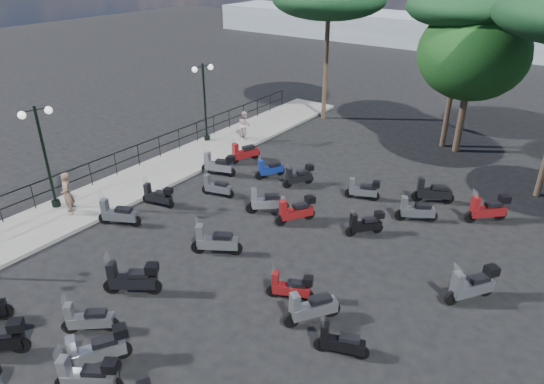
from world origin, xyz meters
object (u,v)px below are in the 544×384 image
Objects in this scene: scooter_26 at (340,343)px; woman at (67,194)px; scooter_21 at (291,287)px; scooter_22 at (365,224)px; scooter_17 at (363,190)px; scooter_8 at (132,279)px; scooter_9 at (217,187)px; scooter_10 at (266,202)px; scooter_20 at (311,308)px; pine_0 at (465,8)px; lamp_post_2 at (205,98)px; scooter_29 at (488,209)px; scooter_11 at (269,169)px; scooter_28 at (416,211)px; scooter_2 at (118,214)px; scooter_16 at (299,177)px; pine_2 at (329,0)px; scooter_23 at (432,192)px; scooter_3 at (158,196)px; scooter_15 at (296,211)px; scooter_7 at (88,320)px; scooter_14 at (215,242)px; scooter_4 at (219,165)px; scooter_13 at (88,376)px; scooter_27 at (472,286)px; lamp_post_1 at (44,151)px; pedestrian_far at (244,125)px; broadleaf_tree at (473,54)px; scooter_5 at (244,153)px.

woman is at bearing 68.08° from scooter_26.
scooter_21 is 4.79m from scooter_22.
woman reaches higher than scooter_17.
scooter_8 is 1.08× the size of scooter_9.
scooter_10 is 0.91× the size of scooter_20.
scooter_21 is 17.07m from pine_0.
pine_0 reaches higher than scooter_22.
lamp_post_2 reaches higher than scooter_17.
scooter_29 is at bearing -92.01° from scooter_22.
scooter_28 is (7.11, 0.09, 0.04)m from scooter_11.
scooter_2 reaches higher than scooter_21.
scooter_8 is 9.54m from scooter_16.
scooter_20 is 0.19× the size of pine_2.
scooter_16 is 5.82m from scooter_23.
scooter_21 is at bearing -116.30° from scooter_3.
scooter_15 is 0.95× the size of scooter_23.
scooter_7 is 5.05m from scooter_14.
scooter_21 is 0.17× the size of pine_0.
scooter_20 is at bearing 149.86° from scooter_23.
scooter_4 is 1.21× the size of scooter_16.
scooter_10 is 9.95m from scooter_13.
scooter_22 is at bearing 14.83° from scooter_27.
scooter_29 is at bearing -69.83° from scooter_7.
scooter_2 is 0.19× the size of pine_2.
lamp_post_2 is at bearing 61.35° from scooter_17.
scooter_9 is 1.00× the size of scooter_28.
scooter_29 is (11.54, 2.93, 0.02)m from scooter_4.
scooter_22 is (1.38, -2.59, 0.00)m from scooter_17.
scooter_7 is 21.57m from pine_0.
scooter_21 is at bearing 18.56° from lamp_post_1.
scooter_29 is at bearing -47.54° from scooter_21.
pine_0 is (10.65, 16.61, 4.54)m from lamp_post_1.
scooter_21 is (5.79, -6.82, 0.02)m from scooter_11.
scooter_14 is (-1.53, 6.29, 0.00)m from scooter_13.
scooter_14 reaches higher than scooter_20.
broadleaf_tree is at bearing -135.85° from pedestrian_far.
scooter_9 is 1.06× the size of scooter_16.
scooter_23 is (9.22, 7.03, 0.04)m from scooter_3.
scooter_11 is (2.13, 5.03, -0.03)m from scooter_3.
lamp_post_1 is at bearing 81.45° from scooter_10.
woman is 15.02m from scooter_23.
scooter_8 is 1.12× the size of scooter_29.
scooter_16 reaches higher than scooter_17.
scooter_2 reaches higher than scooter_7.
scooter_2 is at bearing -115.15° from pine_0.
scooter_29 is (11.60, 8.77, 0.06)m from scooter_2.
scooter_7 is 2.19m from scooter_13.
scooter_2 is at bearing 110.66° from scooter_5.
lamp_post_1 reaches higher than scooter_17.
scooter_5 is 1.12× the size of scooter_13.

